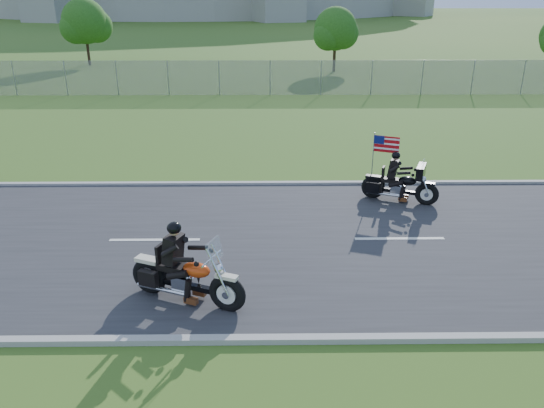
{
  "coord_description": "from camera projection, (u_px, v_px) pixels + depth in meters",
  "views": [
    {
      "loc": [
        0.73,
        -11.72,
        5.65
      ],
      "look_at": [
        0.87,
        0.0,
        0.97
      ],
      "focal_mm": 35.0,
      "sensor_mm": 36.0,
      "label": 1
    }
  ],
  "objects": [
    {
      "name": "tree_fence_near",
      "position": [
        336.0,
        31.0,
        39.82
      ],
      "size": [
        3.52,
        3.28,
        4.75
      ],
      "color": "#382316",
      "rests_on": "ground"
    },
    {
      "name": "ground",
      "position": [
        237.0,
        241.0,
        12.97
      ],
      "size": [
        420.0,
        420.0,
        0.0
      ],
      "primitive_type": "plane",
      "color": "#285119",
      "rests_on": "ground"
    },
    {
      "name": "tree_fence_mid",
      "position": [
        86.0,
        24.0,
        43.2
      ],
      "size": [
        3.96,
        3.69,
        5.3
      ],
      "color": "#382316",
      "rests_on": "ground"
    },
    {
      "name": "road",
      "position": [
        237.0,
        240.0,
        12.96
      ],
      "size": [
        120.0,
        8.0,
        0.04
      ],
      "primitive_type": "cube",
      "color": "#28282B",
      "rests_on": "ground"
    },
    {
      "name": "curb_south",
      "position": [
        225.0,
        340.0,
        9.19
      ],
      "size": [
        120.0,
        0.18,
        0.12
      ],
      "primitive_type": "cube",
      "color": "#9E9B93",
      "rests_on": "ground"
    },
    {
      "name": "curb_north",
      "position": [
        243.0,
        184.0,
        16.71
      ],
      "size": [
        120.0,
        0.18,
        0.12
      ],
      "primitive_type": "cube",
      "color": "#9E9B93",
      "rests_on": "ground"
    },
    {
      "name": "motorcycle_lead",
      "position": [
        185.0,
        278.0,
        10.24
      ],
      "size": [
        2.37,
        1.24,
        1.68
      ],
      "rotation": [
        0.0,
        0.0,
        -0.4
      ],
      "color": "black",
      "rests_on": "ground"
    },
    {
      "name": "fence",
      "position": [
        168.0,
        78.0,
        31.11
      ],
      "size": [
        60.0,
        0.03,
        2.0
      ],
      "primitive_type": "cube",
      "color": "gray",
      "rests_on": "ground"
    },
    {
      "name": "motorcycle_follow",
      "position": [
        399.0,
        185.0,
        15.2
      ],
      "size": [
        2.11,
        1.14,
        1.85
      ],
      "rotation": [
        0.0,
        0.0,
        -0.39
      ],
      "color": "black",
      "rests_on": "ground"
    }
  ]
}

